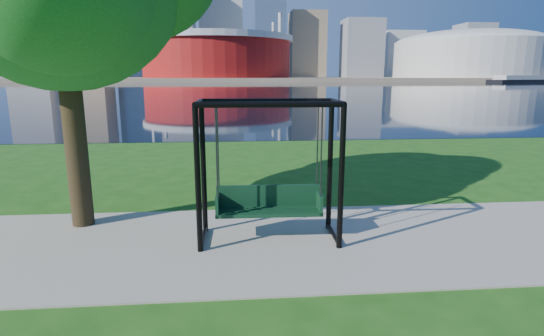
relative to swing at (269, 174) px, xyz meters
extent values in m
plane|color=#1E5114|center=(-0.01, 0.32, -1.27)|extent=(900.00, 900.00, 0.00)
cube|color=#9E937F|center=(-0.01, -0.18, -1.25)|extent=(120.00, 4.00, 0.03)
cube|color=black|center=(-0.01, 102.32, -1.26)|extent=(900.00, 180.00, 0.02)
cube|color=#937F60|center=(-0.01, 306.32, -0.27)|extent=(900.00, 228.00, 2.00)
cylinder|color=maroon|center=(-10.01, 235.32, 11.73)|extent=(80.00, 80.00, 22.00)
cylinder|color=silver|center=(-10.01, 235.32, 21.23)|extent=(83.00, 83.00, 3.00)
cylinder|color=silver|center=(22.90, 254.32, 16.73)|extent=(2.00, 2.00, 32.00)
cylinder|color=silver|center=(-42.92, 254.32, 16.73)|extent=(2.00, 2.00, 32.00)
cylinder|color=silver|center=(-42.92, 216.32, 16.73)|extent=(2.00, 2.00, 32.00)
cylinder|color=silver|center=(22.90, 216.32, 16.73)|extent=(2.00, 2.00, 32.00)
cylinder|color=beige|center=(134.99, 235.32, 10.73)|extent=(84.00, 84.00, 20.00)
ellipsoid|color=beige|center=(134.99, 235.32, 19.73)|extent=(84.00, 84.00, 15.12)
cube|color=gray|center=(-140.01, 310.32, 31.73)|extent=(28.00, 28.00, 62.00)
cube|color=#998466|center=(-100.01, 300.32, 44.73)|extent=(26.00, 26.00, 88.00)
cube|color=slate|center=(-70.01, 325.32, 48.23)|extent=(30.00, 24.00, 95.00)
cube|color=gray|center=(-40.01, 305.32, 36.73)|extent=(24.00, 24.00, 72.00)
cube|color=silver|center=(-10.01, 335.32, 40.73)|extent=(32.00, 28.00, 80.00)
cube|color=slate|center=(24.99, 310.32, 29.73)|extent=(22.00, 22.00, 58.00)
cube|color=#998466|center=(54.99, 325.32, 24.73)|extent=(26.00, 26.00, 48.00)
cube|color=gray|center=(94.99, 315.32, 21.73)|extent=(28.00, 24.00, 42.00)
cube|color=silver|center=(134.99, 340.32, 18.73)|extent=(30.00, 26.00, 36.00)
cube|color=gray|center=(184.99, 320.32, 20.73)|extent=(24.00, 24.00, 40.00)
cube|color=#998466|center=(224.99, 335.32, 16.73)|extent=(26.00, 26.00, 32.00)
cylinder|color=black|center=(-1.24, -0.51, 0.02)|extent=(0.10, 0.10, 2.58)
cylinder|color=black|center=(1.22, -0.56, 0.02)|extent=(0.10, 0.10, 2.58)
cylinder|color=black|center=(-1.22, 0.50, 0.02)|extent=(0.10, 0.10, 2.58)
cylinder|color=black|center=(1.24, 0.44, 0.02)|extent=(0.10, 0.10, 2.58)
cylinder|color=black|center=(-0.01, -0.53, 1.31)|extent=(2.47, 0.16, 0.10)
cylinder|color=black|center=(0.01, 0.47, 1.31)|extent=(2.47, 0.16, 0.10)
cylinder|color=black|center=(-1.23, 0.00, 1.31)|extent=(0.12, 1.01, 0.10)
cylinder|color=black|center=(-1.23, 0.00, -1.18)|extent=(0.10, 1.01, 0.08)
cylinder|color=black|center=(1.23, -0.06, 1.31)|extent=(0.12, 1.01, 0.10)
cylinder|color=black|center=(1.23, -0.06, -1.18)|extent=(0.10, 1.01, 0.08)
cube|color=black|center=(0.00, -0.03, -0.71)|extent=(1.97, 0.55, 0.07)
cube|color=black|center=(0.00, 0.19, -0.46)|extent=(1.96, 0.10, 0.43)
cube|color=black|center=(-0.95, -0.01, -0.55)|extent=(0.07, 0.51, 0.38)
cube|color=black|center=(0.95, -0.05, -0.55)|extent=(0.07, 0.51, 0.38)
cylinder|color=#38383E|center=(-0.93, -0.22, 0.44)|extent=(0.03, 0.03, 1.62)
cylinder|color=#38383E|center=(0.92, -0.26, 0.44)|extent=(0.03, 0.03, 1.62)
cylinder|color=#38383E|center=(-0.92, 0.20, 0.44)|extent=(0.03, 0.03, 1.62)
cylinder|color=#38383E|center=(0.93, 0.16, 0.44)|extent=(0.03, 0.03, 1.62)
cylinder|color=black|center=(-3.77, 1.11, 0.88)|extent=(0.43, 0.43, 4.29)
cube|color=black|center=(129.06, 179.74, -0.61)|extent=(33.16, 18.41, 1.28)
cube|color=silver|center=(129.06, 179.74, 1.00)|extent=(26.56, 14.83, 1.93)
camera|label=1|loc=(-0.59, -7.55, 1.77)|focal=28.00mm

